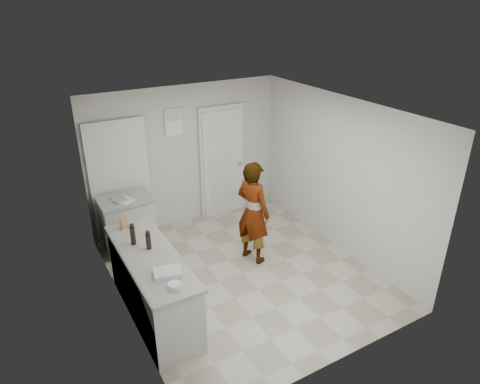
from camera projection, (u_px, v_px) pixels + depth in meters
ground at (243, 274)px, 6.47m from camera, size 4.00×4.00×0.00m
room_shell at (179, 171)px, 7.49m from camera, size 4.00×4.00×4.00m
main_counter at (153, 288)px, 5.48m from camera, size 0.64×1.96×0.93m
side_counter at (129, 225)px, 6.94m from camera, size 0.84×0.61×0.93m
person at (253, 212)px, 6.51m from camera, size 0.57×0.70×1.64m
cake_mix_box at (124, 223)px, 5.82m from camera, size 0.12×0.09×0.18m
spice_jar at (134, 225)px, 5.86m from camera, size 0.05×0.05×0.08m
oil_cruet_a at (148, 240)px, 5.34m from camera, size 0.07×0.07×0.26m
oil_cruet_b at (133, 234)px, 5.43m from camera, size 0.07×0.07×0.30m
baking_dish at (167, 273)px, 4.89m from camera, size 0.36×0.29×0.06m
egg_bowl at (174, 285)px, 4.67m from camera, size 0.14×0.14×0.05m
papers at (124, 200)px, 6.65m from camera, size 0.36×0.39×0.01m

